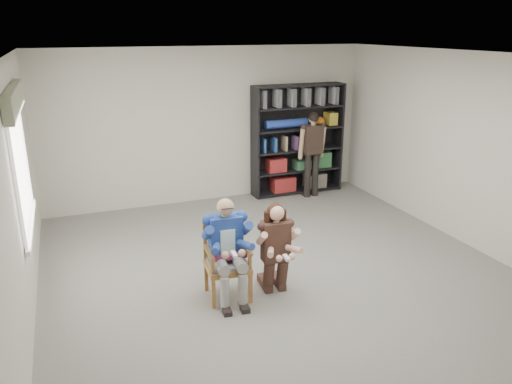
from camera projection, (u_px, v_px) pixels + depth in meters
name	position (u px, v px, depth m)	size (l,w,h in m)	color
room_shell	(290.00, 177.00, 5.97)	(6.00, 7.00, 2.80)	beige
floor	(287.00, 281.00, 6.42)	(6.00, 7.00, 0.01)	slate
window_left	(22.00, 161.00, 5.77)	(0.16, 2.00, 1.75)	silver
armchair	(227.00, 260.00, 5.91)	(0.56, 0.54, 0.96)	brown
seated_man	(227.00, 249.00, 5.86)	(0.54, 0.75, 1.25)	navy
kneeling_woman	(276.00, 250.00, 5.97)	(0.48, 0.77, 1.15)	#3C241D
bookshelf	(298.00, 140.00, 9.57)	(1.80, 0.38, 2.10)	black
standing_man	(312.00, 155.00, 9.39)	(0.50, 0.28, 1.63)	black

